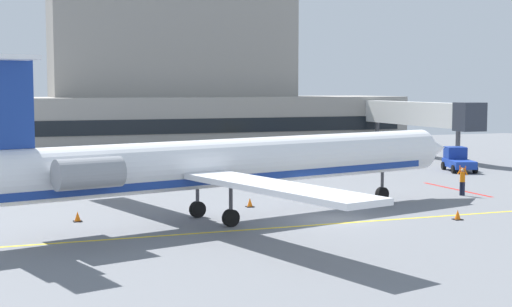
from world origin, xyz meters
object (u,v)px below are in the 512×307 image
object	(u,v)px
regional_jet	(227,163)
marshaller	(462,180)
pushback_tractor	(300,152)
baggage_tug	(458,160)

from	to	relation	value
regional_jet	marshaller	xyz separation A→B (m)	(17.60, 3.39, -2.08)
marshaller	pushback_tractor	bearing A→B (deg)	92.62
baggage_tug	marshaller	world-z (taller)	baggage_tug
baggage_tug	marshaller	xyz separation A→B (m)	(-8.55, -12.53, 0.09)
regional_jet	pushback_tractor	world-z (taller)	regional_jet
baggage_tug	pushback_tractor	bearing A→B (deg)	129.45
baggage_tug	regional_jet	bearing A→B (deg)	-148.68
pushback_tractor	baggage_tug	bearing A→B (deg)	-50.55
regional_jet	baggage_tug	world-z (taller)	regional_jet
baggage_tug	marshaller	bearing A→B (deg)	-124.32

